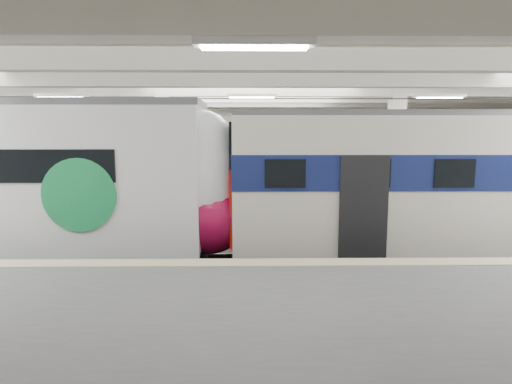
{
  "coord_description": "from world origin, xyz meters",
  "views": [
    {
      "loc": [
        -0.06,
        -11.83,
        3.77
      ],
      "look_at": [
        0.12,
        1.0,
        2.0
      ],
      "focal_mm": 30.0,
      "sensor_mm": 36.0,
      "label": 1
    }
  ],
  "objects": [
    {
      "name": "older_rer",
      "position": [
        5.98,
        0.0,
        2.29
      ],
      "size": [
        13.18,
        2.91,
        4.36
      ],
      "color": "silver",
      "rests_on": "ground"
    },
    {
      "name": "far_train",
      "position": [
        -8.0,
        5.5,
        2.24
      ],
      "size": [
        13.6,
        3.37,
        4.33
      ],
      "rotation": [
        0.0,
        0.0,
        -0.05
      ],
      "color": "white",
      "rests_on": "ground"
    },
    {
      "name": "station_hall",
      "position": [
        0.0,
        -1.74,
        3.24
      ],
      "size": [
        36.0,
        24.0,
        5.75
      ],
      "color": "black",
      "rests_on": "ground"
    },
    {
      "name": "modern_emu",
      "position": [
        -6.61,
        -0.0,
        2.28
      ],
      "size": [
        14.49,
        2.99,
        4.64
      ],
      "color": "white",
      "rests_on": "ground"
    }
  ]
}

